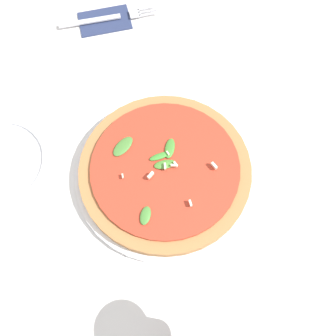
% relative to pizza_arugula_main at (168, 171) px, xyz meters
% --- Properties ---
extents(ground_plane, '(6.00, 6.00, 0.00)m').
position_rel_pizza_arugula_main_xyz_m(ground_plane, '(-0.00, 0.01, -0.02)').
color(ground_plane, silver).
extents(pizza_arugula_main, '(0.34, 0.34, 0.05)m').
position_rel_pizza_arugula_main_xyz_m(pizza_arugula_main, '(0.00, 0.00, 0.00)').
color(pizza_arugula_main, white).
rests_on(pizza_arugula_main, ground_plane).
extents(napkin, '(0.13, 0.10, 0.01)m').
position_rel_pizza_arugula_main_xyz_m(napkin, '(-0.13, 0.39, -0.01)').
color(napkin, navy).
rests_on(napkin, ground_plane).
extents(fork, '(0.22, 0.06, 0.00)m').
position_rel_pizza_arugula_main_xyz_m(fork, '(-0.13, 0.39, -0.01)').
color(fork, silver).
rests_on(fork, ground_plane).
extents(side_plate_white, '(0.19, 0.19, 0.02)m').
position_rel_pizza_arugula_main_xyz_m(side_plate_white, '(-0.32, 0.02, -0.01)').
color(side_plate_white, white).
rests_on(side_plate_white, ground_plane).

